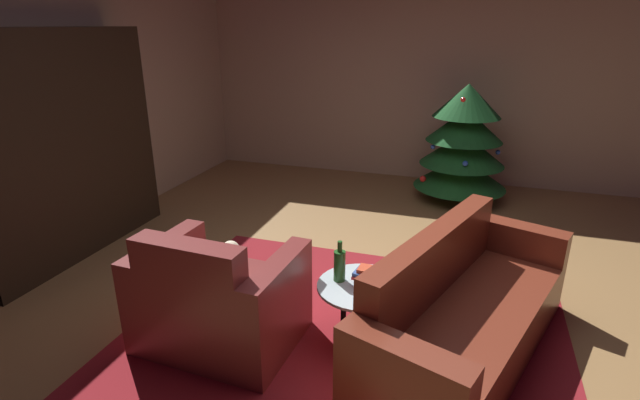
# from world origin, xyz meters

# --- Properties ---
(ground_plane) EXTENTS (8.08, 8.08, 0.00)m
(ground_plane) POSITION_xyz_m (0.00, 0.00, 0.00)
(ground_plane) COLOR olive
(wall_back) EXTENTS (6.16, 0.06, 2.67)m
(wall_back) POSITION_xyz_m (0.00, 3.40, 1.34)
(wall_back) COLOR tan
(wall_back) RESTS_ON ground
(wall_left) EXTENTS (0.06, 6.85, 2.67)m
(wall_left) POSITION_xyz_m (-3.05, 0.00, 1.34)
(wall_left) COLOR tan
(wall_left) RESTS_ON ground
(area_rug) EXTENTS (2.99, 2.40, 0.01)m
(area_rug) POSITION_xyz_m (-0.03, -0.42, 0.00)
(area_rug) COLOR maroon
(area_rug) RESTS_ON ground
(bookshelf_unit) EXTENTS (0.39, 1.99, 2.02)m
(bookshelf_unit) POSITION_xyz_m (-2.78, 0.16, 1.01)
(bookshelf_unit) COLOR black
(bookshelf_unit) RESTS_ON ground
(armchair_red) EXTENTS (1.05, 0.83, 0.86)m
(armchair_red) POSITION_xyz_m (-0.81, -0.81, 0.31)
(armchair_red) COLOR maroon
(armchair_red) RESTS_ON ground
(couch_red) EXTENTS (1.33, 2.11, 0.82)m
(couch_red) POSITION_xyz_m (0.74, -0.44, 0.28)
(couch_red) COLOR maroon
(couch_red) RESTS_ON ground
(coffee_table) EXTENTS (0.61, 0.61, 0.42)m
(coffee_table) POSITION_xyz_m (0.09, -0.49, 0.37)
(coffee_table) COLOR black
(coffee_table) RESTS_ON ground
(book_stack_on_table) EXTENTS (0.22, 0.18, 0.11)m
(book_stack_on_table) POSITION_xyz_m (0.13, -0.46, 0.48)
(book_stack_on_table) COLOR navy
(book_stack_on_table) RESTS_ON coffee_table
(bottle_on_table) EXTENTS (0.08, 0.08, 0.29)m
(bottle_on_table) POSITION_xyz_m (-0.07, -0.47, 0.53)
(bottle_on_table) COLOR #225321
(bottle_on_table) RESTS_ON coffee_table
(decorated_tree) EXTENTS (1.10, 1.10, 1.40)m
(decorated_tree) POSITION_xyz_m (0.58, 2.60, 0.71)
(decorated_tree) COLOR brown
(decorated_tree) RESTS_ON ground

